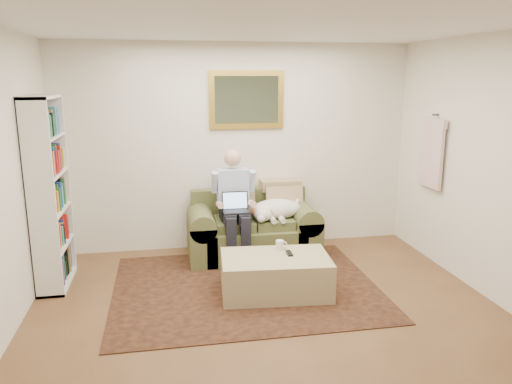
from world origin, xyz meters
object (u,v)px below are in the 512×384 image
object	(u,v)px
seated_man	(235,207)
sleeping_dog	(277,209)
sofa	(253,234)
bookshelf	(49,193)
coffee_mug	(280,245)
laptop	(236,206)
ottoman	(275,275)

from	to	relation	value
seated_man	sleeping_dog	bearing A→B (deg)	7.13
sofa	bookshelf	bearing A→B (deg)	-168.26
seated_man	sofa	bearing A→B (deg)	31.45
sofa	coffee_mug	world-z (taller)	sofa
sleeping_dog	bookshelf	size ratio (longest dim) A/B	0.33
laptop	bookshelf	size ratio (longest dim) A/B	0.15
laptop	ottoman	world-z (taller)	laptop
seated_man	sleeping_dog	size ratio (longest dim) A/B	2.04
laptop	sleeping_dog	world-z (taller)	laptop
ottoman	sofa	bearing A→B (deg)	91.65
sofa	sleeping_dog	xyz separation A→B (m)	(0.28, -0.08, 0.33)
ottoman	coffee_mug	world-z (taller)	coffee_mug
sofa	coffee_mug	distance (m)	0.97
sofa	laptop	size ratio (longest dim) A/B	5.15
seated_man	bookshelf	bearing A→B (deg)	-170.93
sofa	bookshelf	size ratio (longest dim) A/B	0.79
sleeping_dog	bookshelf	world-z (taller)	bookshelf
sofa	coffee_mug	bearing A→B (deg)	-82.61
laptop	seated_man	bearing A→B (deg)	90.00
sofa	bookshelf	xyz separation A→B (m)	(-2.23, -0.46, 0.73)
laptop	ottoman	bearing A→B (deg)	-73.94
sofa	seated_man	distance (m)	0.48
sofa	laptop	world-z (taller)	laptop
sofa	seated_man	bearing A→B (deg)	-148.55
sofa	sleeping_dog	distance (m)	0.45
sleeping_dog	coffee_mug	world-z (taller)	sleeping_dog
ottoman	coffee_mug	size ratio (longest dim) A/B	10.94
laptop	sleeping_dog	size ratio (longest dim) A/B	0.47
sleeping_dog	ottoman	distance (m)	1.17
sleeping_dog	coffee_mug	size ratio (longest dim) A/B	6.53
sofa	seated_man	xyz separation A→B (m)	(-0.24, -0.15, 0.39)
sofa	laptop	xyz separation A→B (m)	(-0.24, -0.21, 0.43)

